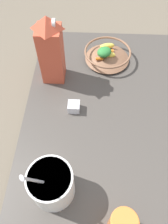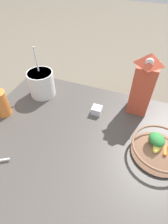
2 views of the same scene
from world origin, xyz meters
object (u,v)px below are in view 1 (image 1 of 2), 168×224
at_px(milk_carton, 51,50).
at_px(spice_jar, 74,108).
at_px(yogurt_tub, 52,184).
at_px(fruit_bowl, 107,54).

xyz_separation_m(milk_carton, spice_jar, (-0.19, -0.10, -0.14)).
distance_m(milk_carton, spice_jar, 0.26).
distance_m(milk_carton, yogurt_tub, 0.53).
bearing_deg(spice_jar, fruit_bowl, -24.38).
relative_size(fruit_bowl, yogurt_tub, 0.88).
bearing_deg(milk_carton, fruit_bowl, -63.51).
relative_size(fruit_bowl, spice_jar, 4.67).
bearing_deg(fruit_bowl, milk_carton, 116.49).
height_order(fruit_bowl, milk_carton, milk_carton).
bearing_deg(fruit_bowl, spice_jar, 155.62).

